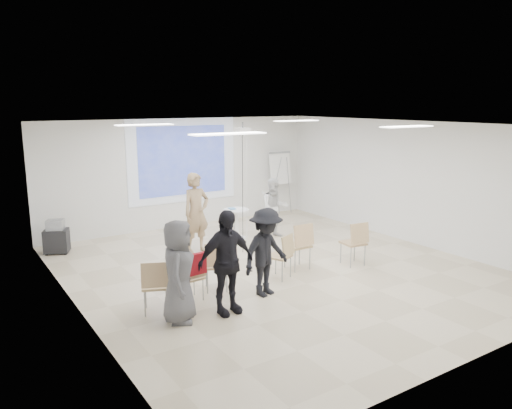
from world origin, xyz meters
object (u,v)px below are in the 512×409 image
player_right (275,205)px  laptop (216,263)px  av_cart (56,238)px  audience_mid (266,246)px  chair_right_inner (300,242)px  audience_outer (178,265)px  chair_left_inner (217,262)px  flipchart_easel (280,168)px  audience_left (226,255)px  chair_far_left (155,283)px  chair_left_mid (193,275)px  chair_right_far (356,240)px  chair_center (282,253)px  pedestal_table (236,222)px  player_left (196,208)px

player_right → laptop: size_ratio=4.91×
av_cart → audience_mid: bearing=-36.7°
chair_right_inner → audience_outer: (-3.14, -0.92, 0.34)m
chair_left_inner → flipchart_easel: bearing=68.1°
audience_left → chair_left_inner: bearing=68.6°
chair_far_left → flipchart_easel: 7.86m
chair_far_left → player_right: bearing=56.2°
player_right → chair_left_mid: 4.54m
audience_left → av_cart: 5.34m
chair_far_left → chair_right_far: (4.51, 0.01, 0.03)m
av_cart → chair_left_mid: bearing=-47.6°
chair_far_left → av_cart: chair_far_left is taller
chair_center → audience_left: 1.96m
audience_mid → av_cart: (-2.62, 4.75, -0.55)m
audience_left → audience_outer: size_ratio=1.08×
chair_far_left → audience_left: bearing=-7.7°
audience_left → pedestal_table: bearing=54.9°
chair_left_mid → chair_center: 1.97m
chair_left_inner → chair_right_far: 3.20m
chair_center → flipchart_easel: bearing=29.8°
laptop → player_left: bearing=-84.2°
chair_center → flipchart_easel: flipchart_easel is taller
chair_left_mid → flipchart_easel: (5.31, 4.77, 0.95)m
pedestal_table → audience_mid: 3.82m
player_left → audience_mid: (-0.14, -3.06, -0.14)m
player_right → laptop: bearing=-123.6°
laptop → flipchart_easel: (4.70, 4.49, 0.93)m
chair_right_far → audience_mid: audience_mid is taller
flipchart_easel → av_cart: bearing=-171.8°
pedestal_table → audience_mid: audience_mid is taller
chair_left_mid → chair_left_inner: size_ratio=0.87×
audience_outer → chair_left_inner: bearing=-22.7°
chair_far_left → audience_outer: audience_outer is taller
chair_right_far → flipchart_easel: (1.56, 4.91, 0.87)m
chair_center → audience_outer: size_ratio=0.49×
pedestal_table → audience_left: size_ratio=0.40×
chair_left_inner → flipchart_easel: size_ratio=0.48×
laptop → chair_center: bearing=-165.4°
player_left → audience_mid: bearing=-101.2°
av_cart → laptop: bearing=-39.2°
audience_mid → pedestal_table: bearing=53.8°
flipchart_easel → laptop: bearing=-132.2°
audience_outer → laptop: bearing=-20.5°
player_left → audience_left: size_ratio=1.05×
laptop → audience_mid: bearing=154.4°
player_left → chair_center: (0.60, -2.55, -0.52)m
chair_far_left → flipchart_easel: (6.06, 4.92, 0.89)m
chair_right_inner → chair_right_far: 1.23m
chair_left_inner → chair_right_inner: 2.03m
chair_right_inner → audience_outer: bearing=-161.1°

